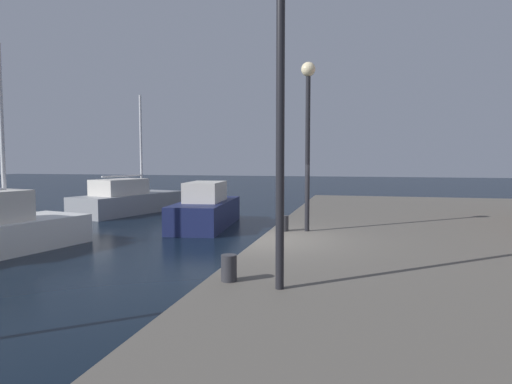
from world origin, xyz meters
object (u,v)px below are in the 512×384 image
at_px(sailboat_grey, 127,200).
at_px(bollard_south, 284,223).
at_px(lamp_post_far_end, 308,116).
at_px(bollard_center, 229,268).
at_px(motorboat_navy, 206,210).
at_px(lamp_post_mid_promenade, 280,66).

xyz_separation_m(sailboat_grey, bollard_south, (9.25, -8.48, 0.35)).
distance_m(lamp_post_far_end, bollard_center, 5.69).
distance_m(sailboat_grey, bollard_center, 16.21).
bearing_deg(motorboat_navy, sailboat_grey, 148.07).
relative_size(sailboat_grey, lamp_post_mid_promenade, 1.35).
distance_m(motorboat_navy, bollard_south, 6.56).
xyz_separation_m(motorboat_navy, bollard_center, (3.98, -10.03, 0.33)).
height_order(motorboat_navy, lamp_post_far_end, lamp_post_far_end).
bearing_deg(bollard_south, motorboat_navy, 127.46).
distance_m(sailboat_grey, lamp_post_far_end, 13.26).
distance_m(motorboat_navy, lamp_post_far_end, 7.47).
relative_size(motorboat_navy, bollard_south, 12.84).
xyz_separation_m(sailboat_grey, lamp_post_mid_promenade, (10.05, -13.53, 3.26)).
bearing_deg(sailboat_grey, bollard_south, -42.52).
bearing_deg(lamp_post_mid_promenade, lamp_post_far_end, 92.53).
xyz_separation_m(lamp_post_mid_promenade, lamp_post_far_end, (-0.23, 5.18, -0.19)).
distance_m(lamp_post_mid_promenade, lamp_post_far_end, 5.19).
xyz_separation_m(motorboat_navy, bollard_south, (3.99, -5.20, 0.33)).
bearing_deg(lamp_post_mid_promenade, bollard_center, 165.03).
height_order(sailboat_grey, lamp_post_far_end, sailboat_grey).
bearing_deg(bollard_center, lamp_post_mid_promenade, -14.97).
relative_size(motorboat_navy, bollard_center, 12.84).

